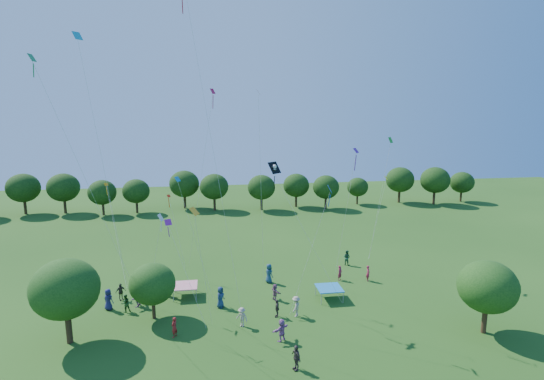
{
  "coord_description": "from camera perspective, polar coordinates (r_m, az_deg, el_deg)",
  "views": [
    {
      "loc": [
        -4.63,
        -16.52,
        16.77
      ],
      "look_at": [
        0.0,
        14.0,
        11.0
      ],
      "focal_mm": 28.0,
      "sensor_mm": 36.0,
      "label": 1
    }
  ],
  "objects": [
    {
      "name": "small_kite_4",
      "position": [
        32.95,
        -11.34,
        -2.92
      ],
      "size": [
        2.62,
        2.04,
        10.69
      ],
      "color": "#127CB6"
    },
    {
      "name": "crowd_person_17",
      "position": [
        39.15,
        0.41,
        -13.56
      ],
      "size": [
        0.99,
        1.49,
        1.51
      ],
      "primitive_type": "imported",
      "rotation": [
        0.0,
        0.0,
        1.95
      ],
      "color": "#8E5377",
      "rests_on": "ground"
    },
    {
      "name": "pirate_kite",
      "position": [
        34.73,
        0.55,
        2.59
      ],
      "size": [
        5.76,
        3.54,
        11.35
      ],
      "color": "black"
    },
    {
      "name": "near_tree_north",
      "position": [
        36.43,
        -15.79,
        -12.05
      ],
      "size": [
        3.72,
        3.72,
        4.68
      ],
      "color": "#422B19",
      "rests_on": "ground"
    },
    {
      "name": "small_kite_9",
      "position": [
        44.47,
        -13.3,
        -2.84
      ],
      "size": [
        1.74,
        2.37,
        7.05
      ],
      "color": "#FF280D"
    },
    {
      "name": "crowd_person_11",
      "position": [
        32.95,
        1.31,
        -18.31
      ],
      "size": [
        1.61,
        1.41,
        1.7
      ],
      "primitive_type": "imported",
      "rotation": [
        0.0,
        0.0,
        3.78
      ],
      "color": "#995A9B",
      "rests_on": "ground"
    },
    {
      "name": "crowd_person_2",
      "position": [
        39.1,
        -19.1,
        -14.19
      ],
      "size": [
        0.86,
        0.74,
        1.54
      ],
      "primitive_type": "imported",
      "rotation": [
        0.0,
        0.0,
        3.68
      ],
      "color": "#234F22",
      "rests_on": "ground"
    },
    {
      "name": "crowd_person_10",
      "position": [
        36.28,
        0.69,
        -15.61
      ],
      "size": [
        0.66,
        0.97,
        1.51
      ],
      "primitive_type": "imported",
      "rotation": [
        0.0,
        0.0,
        4.39
      ],
      "color": "#413734",
      "rests_on": "ground"
    },
    {
      "name": "small_kite_2",
      "position": [
        46.42,
        14.66,
        -0.39
      ],
      "size": [
        2.22,
        1.42,
        8.71
      ],
      "color": "yellow"
    },
    {
      "name": "tent_blue",
      "position": [
        39.58,
        7.7,
        -12.94
      ],
      "size": [
        2.2,
        2.2,
        1.1
      ],
      "color": "#1B71B2",
      "rests_on": "ground"
    },
    {
      "name": "small_kite_12",
      "position": [
        31.8,
        7.05,
        -2.36
      ],
      "size": [
        3.17,
        0.69,
        10.05
      ],
      "color": "#123BBA"
    },
    {
      "name": "small_kite_0",
      "position": [
        41.3,
        -8.67,
        7.78
      ],
      "size": [
        3.12,
        0.64,
        17.54
      ],
      "color": "red"
    },
    {
      "name": "small_kite_5",
      "position": [
        32.58,
        -13.09,
        -6.44
      ],
      "size": [
        2.92,
        2.99,
        7.5
      ],
      "color": "#9A1991"
    },
    {
      "name": "crowd_person_6",
      "position": [
        39.91,
        -21.15,
        -13.55
      ],
      "size": [
        1.04,
        0.89,
        1.85
      ],
      "primitive_type": "imported",
      "rotation": [
        0.0,
        0.0,
        2.61
      ],
      "color": "navy",
      "rests_on": "ground"
    },
    {
      "name": "small_kite_6",
      "position": [
        36.7,
        -14.87,
        -4.69
      ],
      "size": [
        1.53,
        0.86,
        7.05
      ],
      "color": "silver"
    },
    {
      "name": "near_tree_west",
      "position": [
        34.59,
        -26.06,
        -11.88
      ],
      "size": [
        4.81,
        4.81,
        6.36
      ],
      "color": "#422B19",
      "rests_on": "ground"
    },
    {
      "name": "crowd_person_5",
      "position": [
        39.77,
        -17.64,
        -13.52
      ],
      "size": [
        0.86,
        1.68,
        1.72
      ],
      "primitive_type": "imported",
      "rotation": [
        0.0,
        0.0,
        4.53
      ],
      "color": "#9D5B98",
      "rests_on": "ground"
    },
    {
      "name": "crowd_person_14",
      "position": [
        48.06,
        10.01,
        -8.94
      ],
      "size": [
        0.91,
        0.9,
        1.68
      ],
      "primitive_type": "imported",
      "rotation": [
        0.0,
        0.0,
        2.37
      ],
      "color": "#245434",
      "rests_on": "ground"
    },
    {
      "name": "crowd_person_0",
      "position": [
        42.69,
        -0.41,
        -11.14
      ],
      "size": [
        0.93,
        1.08,
        1.93
      ],
      "primitive_type": "imported",
      "rotation": [
        0.0,
        0.0,
        2.1
      ],
      "color": "navy",
      "rests_on": "ground"
    },
    {
      "name": "small_kite_13",
      "position": [
        35.19,
        10.57,
        1.01
      ],
      "size": [
        0.66,
        5.85,
        12.63
      ],
      "color": "#6B1A9D"
    },
    {
      "name": "small_kite_1",
      "position": [
        45.0,
        -20.85,
        -2.37
      ],
      "size": [
        3.21,
        8.37,
        8.2
      ],
      "color": "orange"
    },
    {
      "name": "small_kite_3",
      "position": [
        45.7,
        15.2,
        3.93
      ],
      "size": [
        2.42,
        1.02,
        12.8
      ],
      "color": "#1B981C"
    },
    {
      "name": "crowd_person_3",
      "position": [
        44.02,
        -15.12,
        -11.05
      ],
      "size": [
        1.13,
        0.65,
        1.62
      ],
      "primitive_type": "imported",
      "rotation": [
        0.0,
        0.0,
        0.17
      ],
      "color": "#AE9C8B",
      "rests_on": "ground"
    },
    {
      "name": "crowd_person_7",
      "position": [
        44.24,
        12.79,
        -10.86
      ],
      "size": [
        0.5,
        0.66,
        1.58
      ],
      "primitive_type": "imported",
      "rotation": [
        0.0,
        0.0,
        1.34
      ],
      "color": "#9D1C3B",
      "rests_on": "ground"
    },
    {
      "name": "crowd_person_12",
      "position": [
        38.02,
        -6.94,
        -14.11
      ],
      "size": [
        0.92,
        1.04,
        1.87
      ],
      "primitive_type": "imported",
      "rotation": [
        0.0,
        0.0,
        1.0
      ],
      "color": "navy",
      "rests_on": "ground"
    },
    {
      "name": "crowd_person_16",
      "position": [
        41.42,
        -19.69,
        -12.77
      ],
      "size": [
        1.0,
        0.87,
        1.57
      ],
      "primitive_type": "imported",
      "rotation": [
        0.0,
        0.0,
        0.6
      ],
      "color": "#3A352F",
      "rests_on": "ground"
    },
    {
      "name": "red_high_kite",
      "position": [
        32.96,
        -10.68,
        20.15
      ],
      "size": [
        4.23,
        4.48,
        26.27
      ],
      "color": "red"
    },
    {
      "name": "treeline",
      "position": [
        73.11,
        -6.22,
        0.54
      ],
      "size": [
        88.01,
        8.77,
        6.77
      ],
      "color": "#422B19",
      "rests_on": "ground"
    },
    {
      "name": "small_kite_10",
      "position": [
        27.67,
        -10.01,
        -5.36
      ],
      "size": [
        1.23,
        3.5,
        9.54
      ],
      "color": "#FFA316"
    },
    {
      "name": "crowd_person_15",
      "position": [
        34.91,
        -4.08,
        -16.68
      ],
      "size": [
        1.09,
        1.02,
        1.58
      ],
      "primitive_type": "imported",
      "rotation": [
        0.0,
        0.0,
        5.59
      ],
      "color": "#A79386",
      "rests_on": "ground"
    },
    {
      "name": "small_kite_7",
      "position": [
        37.78,
        -23.46,
        12.15
      ],
      "size": [
        2.91,
        0.82,
        21.56
      ],
      "color": "#0B98B3"
    },
    {
      "name": "small_kite_11",
      "position": [
        32.84,
        -26.38,
        7.63
      ],
      "size": [
        5.28,
        4.27,
        19.09
      ],
      "color": "#178240"
    },
    {
      "name": "crowd_person_13",
      "position": [
        43.87,
        9.12,
        -10.96
      ],
      "size": [
        0.66,
        0.65,
        1.52
      ],
      "primitive_type": "imported",
      "rotation": [
        0.0,
        0.0,
        0.76
      ],
      "color": "maroon",
      "rests_on": "ground"
    },
    {
      "name": "crowd_person_4",
      "position": [
        29.89,
        3.25,
        -21.57
      ],
      "size": [
        0.76,
        1.11,
        1.74
      ],
      "primitive_type": "imported",
      "rotation": [
        0.0,
        0.0,
        5.03
      ],
      "color": "#473B39",
      "rests_on": "ground"
    },
    {
      "name": "small_kite_8",
      "position": [
        36.33,
        -1.65,
        6.04
      ],
      "size": [
        0.66,
        0.64,
        17.21
      ],
      "color": "#E2400D"
    },
    {
      "name": "crowd_person_1",
      "position": [
        34.25,
        -13.01,
        -17.52
      ],
      "size": [
        0.62,
        0.7,
        1.58
      ],
      "primitive_type": "imported",
      "rotation": [
        0.0,
        0.0,
        4.18
      ],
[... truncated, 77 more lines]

